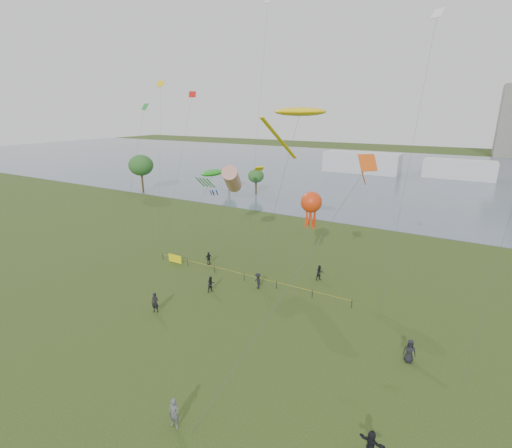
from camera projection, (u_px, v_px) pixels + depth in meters
The scene contains 20 objects.
ground_plane at pixel (191, 358), 28.12m from camera, with size 400.00×400.00×0.00m, color #233611.
lake at pixel (405, 173), 111.02m from camera, with size 400.00×120.00×0.08m, color slate.
pavilion_left at pixel (362, 162), 111.71m from camera, with size 22.00×8.00×6.00m, color silver.
pavilion_right at pixel (459, 169), 101.97m from camera, with size 18.00×7.00×5.00m, color silver.
trees at pixel (178, 169), 83.54m from camera, with size 27.62×16.55×8.55m.
fence at pixel (200, 265), 43.72m from camera, with size 24.07×0.07×1.05m.
kite_flyer at pixel (174, 413), 21.75m from camera, with size 0.70×0.46×1.92m, color #56575D.
spectator_a at pixel (211, 284), 38.17m from camera, with size 0.82×0.64×1.70m, color black.
spectator_b at pixel (258, 281), 38.93m from camera, with size 1.11×0.64×1.72m, color black.
spectator_c at pixel (209, 258), 45.03m from camera, with size 0.93×0.39×1.58m, color black.
spectator_d at pixel (409, 351), 27.46m from camera, with size 0.90×0.58×1.84m, color black.
spectator_e at pixel (371, 443), 20.01m from camera, with size 1.45×0.46×1.56m, color black.
spectator_f at pixel (155, 303), 34.30m from camera, with size 0.70×0.46×1.92m, color black.
spectator_g at pixel (320, 273), 40.80m from camera, with size 0.84×0.66×1.73m, color black.
kite_stingray at pixel (299, 112), 35.89m from camera, with size 6.08×10.15×18.31m.
kite_windsock at pixel (232, 179), 43.94m from camera, with size 4.27×5.14×12.13m.
kite_creature at pixel (212, 173), 47.33m from camera, with size 4.17×6.30×10.78m.
kite_octopus at pixel (311, 203), 40.01m from camera, with size 2.38×8.41×9.68m.
kite_delta at pixel (360, 175), 27.41m from camera, with size 5.92×16.16×14.87m.
small_kites at pixel (255, 66), 39.27m from camera, with size 40.67×14.29×12.63m.
Camera 1 is at (16.22, -18.24, 17.99)m, focal length 26.00 mm.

